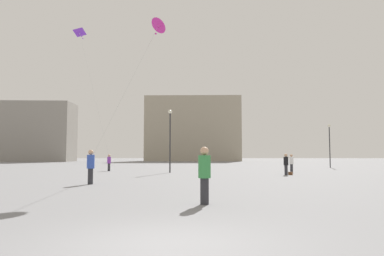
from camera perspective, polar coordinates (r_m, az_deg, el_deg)
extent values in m
plane|color=slate|center=(6.58, -4.77, -18.06)|extent=(300.00, 300.00, 0.00)
cylinder|color=#2D2D33|center=(28.91, 14.62, -6.45)|extent=(0.24, 0.24, 0.75)
cylinder|color=black|center=(28.89, 14.60, -5.07)|extent=(0.36, 0.36, 0.65)
sphere|color=tan|center=(28.89, 14.58, -4.18)|extent=(0.24, 0.24, 0.24)
cylinder|color=#2D2D33|center=(11.62, 1.99, -9.94)|extent=(0.27, 0.27, 0.83)
cylinder|color=#388C47|center=(11.57, 1.98, -6.11)|extent=(0.40, 0.40, 0.72)
sphere|color=tan|center=(11.56, 1.97, -3.65)|extent=(0.27, 0.27, 0.27)
cylinder|color=#2D2D33|center=(33.03, 15.43, -6.15)|extent=(0.24, 0.24, 0.73)
cylinder|color=white|center=(33.01, 15.41, -4.96)|extent=(0.35, 0.35, 0.64)
sphere|color=tan|center=(33.01, 15.39, -4.20)|extent=(0.24, 0.24, 0.24)
cylinder|color=#2D2D33|center=(20.08, -15.73, -7.35)|extent=(0.27, 0.27, 0.84)
cylinder|color=#3351B7|center=(20.05, -15.68, -5.13)|extent=(0.40, 0.40, 0.73)
sphere|color=tan|center=(20.05, -15.65, -3.70)|extent=(0.27, 0.27, 0.27)
cylinder|color=#2D2D33|center=(35.50, -12.97, -6.05)|extent=(0.24, 0.24, 0.72)
cylinder|color=purple|center=(35.48, -12.95, -4.96)|extent=(0.35, 0.35, 0.63)
sphere|color=tan|center=(35.48, -12.94, -4.26)|extent=(0.24, 0.24, 0.24)
cone|color=#D12899|center=(20.95, -5.21, 15.88)|extent=(1.19, 1.20, 0.80)
sphere|color=#D12899|center=(20.76, -5.38, 15.46)|extent=(0.10, 0.10, 0.10)
sphere|color=#D12899|center=(20.57, -5.55, 15.03)|extent=(0.10, 0.10, 0.10)
sphere|color=#D12899|center=(20.38, -5.73, 14.59)|extent=(0.10, 0.10, 0.10)
cylinder|color=silver|center=(20.08, -10.42, 5.78)|extent=(3.58, 0.38, 7.47)
pyramid|color=purple|center=(35.59, -17.34, 14.21)|extent=(1.05, 1.22, 0.59)
sphere|color=purple|center=(35.41, -17.15, 13.91)|extent=(0.10, 0.10, 0.10)
sphere|color=purple|center=(35.26, -16.99, 13.63)|extent=(0.10, 0.10, 0.10)
sphere|color=purple|center=(35.10, -16.82, 13.35)|extent=(0.10, 0.10, 0.10)
cylinder|color=silver|center=(35.03, -15.10, 4.84)|extent=(2.31, 2.46, 11.39)
cube|color=gray|center=(88.49, -23.95, -0.60)|extent=(18.47, 9.42, 13.14)
cube|color=#A39984|center=(88.46, 0.17, -0.23)|extent=(22.70, 9.85, 15.39)
cylinder|color=#2D2D30|center=(31.62, -3.48, -2.35)|extent=(0.12, 0.12, 5.19)
sphere|color=#EAE5C6|center=(31.82, -3.46, 2.60)|extent=(0.36, 0.36, 0.36)
cylinder|color=#2D2D30|center=(46.96, 20.90, -2.84)|extent=(0.12, 0.12, 4.94)
sphere|color=#EAE5C6|center=(47.08, 20.82, 0.35)|extent=(0.36, 0.36, 0.36)
cube|color=brown|center=(29.10, 15.26, -6.92)|extent=(0.35, 0.28, 0.24)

